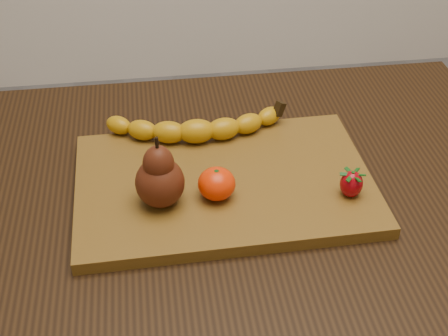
{
  "coord_description": "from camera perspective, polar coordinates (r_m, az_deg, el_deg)",
  "views": [
    {
      "loc": [
        -0.11,
        -0.75,
        1.37
      ],
      "look_at": [
        -0.01,
        -0.0,
        0.8
      ],
      "focal_mm": 50.0,
      "sensor_mm": 36.0,
      "label": 1
    }
  ],
  "objects": [
    {
      "name": "table",
      "position": [
        1.03,
        0.45,
        -5.88
      ],
      "size": [
        1.0,
        0.7,
        0.76
      ],
      "color": "black",
      "rests_on": "ground"
    },
    {
      "name": "strawberry",
      "position": [
        0.93,
        11.58,
        -1.36
      ],
      "size": [
        0.04,
        0.04,
        0.04
      ],
      "primitive_type": null,
      "rotation": [
        0.0,
        0.0,
        -0.22
      ],
      "color": "#9C040D",
      "rests_on": "cutting_board"
    },
    {
      "name": "cutting_board",
      "position": [
        0.96,
        0.0,
        -1.43
      ],
      "size": [
        0.46,
        0.31,
        0.02
      ],
      "primitive_type": "cube",
      "rotation": [
        0.0,
        0.0,
        0.02
      ],
      "color": "brown",
      "rests_on": "table"
    },
    {
      "name": "pear",
      "position": [
        0.88,
        -5.96,
        -0.31
      ],
      "size": [
        0.08,
        0.08,
        0.11
      ],
      "primitive_type": null,
      "rotation": [
        0.0,
        0.0,
        0.15
      ],
      "color": "#4E1D0C",
      "rests_on": "cutting_board"
    },
    {
      "name": "mandarin",
      "position": [
        0.91,
        -0.68,
        -1.45
      ],
      "size": [
        0.06,
        0.06,
        0.05
      ],
      "primitive_type": "ellipsoid",
      "rotation": [
        0.0,
        0.0,
        -0.16
      ],
      "color": "#F22E02",
      "rests_on": "cutting_board"
    },
    {
      "name": "banana",
      "position": [
        1.02,
        -2.54,
        3.38
      ],
      "size": [
        0.26,
        0.07,
        0.04
      ],
      "primitive_type": null,
      "rotation": [
        0.0,
        0.0,
        -0.03
      ],
      "color": "#BF8A08",
      "rests_on": "cutting_board"
    }
  ]
}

